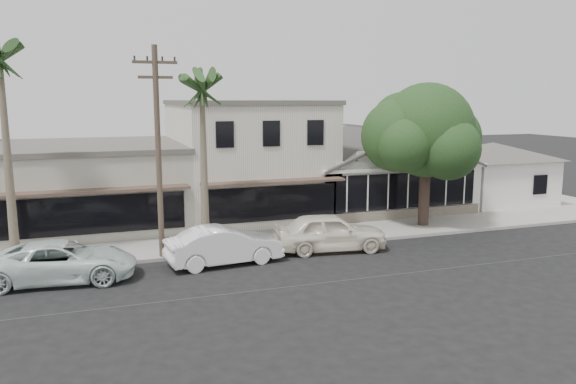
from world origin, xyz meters
name	(u,v)px	position (x,y,z in m)	size (l,w,h in m)	color
ground	(409,273)	(0.00, 0.00, 0.00)	(140.00, 140.00, 0.00)	black
sidewalk_north	(180,247)	(-8.00, 6.75, 0.07)	(90.00, 3.50, 0.15)	#9E9991
corner_shop	(374,167)	(5.00, 12.47, 2.62)	(10.40, 8.60, 5.10)	white
side_cottage	(491,180)	(13.20, 11.50, 1.50)	(6.00, 6.00, 3.00)	white
row_building_near	(246,160)	(-3.00, 13.50, 3.25)	(8.00, 10.00, 6.50)	silver
row_building_midnear	(86,187)	(-12.00, 13.50, 2.10)	(10.00, 10.00, 4.20)	#B9B6A6
utility_pole	(158,148)	(-9.00, 5.20, 4.79)	(1.80, 0.24, 9.00)	brown
car_0	(330,232)	(-1.63, 4.13, 0.87)	(2.05, 5.09, 1.74)	white
car_1	(224,245)	(-6.63, 3.66, 0.80)	(1.68, 4.83, 1.59)	white
car_2	(61,262)	(-12.93, 3.51, 0.77)	(2.54, 5.51, 1.53)	silver
shade_tree	(423,133)	(4.92, 6.96, 5.05)	(6.92, 6.26, 7.68)	#3F2F26
palm_east	(202,88)	(-6.96, 5.92, 7.28)	(3.51, 3.51, 8.50)	#726651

